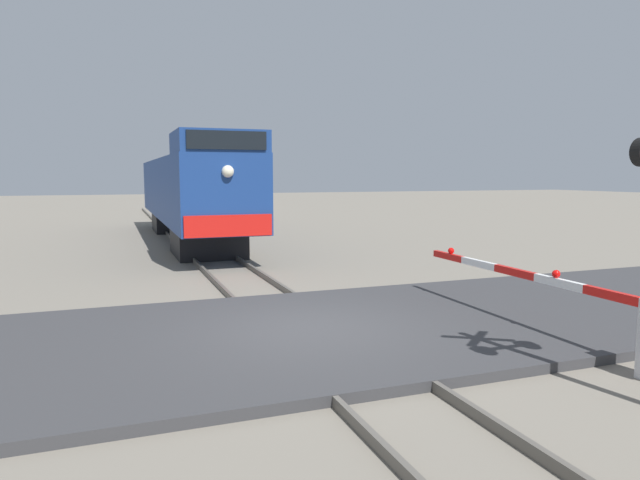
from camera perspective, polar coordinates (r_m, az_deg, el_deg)
ground_plane at (r=10.26m, az=-1.11°, el=-9.75°), size 160.00×160.00×0.00m
rail_track_left at (r=10.03m, az=-5.03°, el=-9.70°), size 0.08×80.00×0.15m
rail_track_right at (r=10.49m, az=2.64°, el=-8.96°), size 0.08×80.00×0.15m
road_surface at (r=10.24m, az=-1.11°, el=-9.32°), size 36.00×6.05×0.16m
locomotive at (r=25.04m, az=-13.02°, el=4.75°), size 2.74×17.53×4.22m
crossing_gate at (r=9.81m, az=26.98°, el=-6.41°), size 0.36×6.31×1.27m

